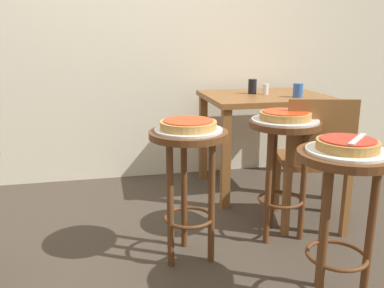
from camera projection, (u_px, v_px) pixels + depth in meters
The scene contains 16 objects.
ground_plane at pixel (152, 278), 2.08m from camera, with size 6.00×6.00×0.00m, color #42382D.
stool_foreground at pixel (343, 193), 1.76m from camera, with size 0.41×0.41×0.72m.
serving_plate_foreground at pixel (347, 151), 1.71m from camera, with size 0.34×0.34×0.01m, color white.
pizza_foreground at pixel (348, 144), 1.70m from camera, with size 0.26×0.26×0.05m.
stool_leftside at pixel (189, 165), 2.14m from camera, with size 0.41×0.41×0.72m.
serving_plate_leftside at pixel (188, 130), 2.09m from camera, with size 0.35×0.35×0.01m, color silver.
pizza_leftside at pixel (188, 124), 2.09m from camera, with size 0.29×0.29×0.05m.
stool_rear at pixel (283, 152), 2.38m from camera, with size 0.41×0.41×0.72m.
serving_plate_rear at pixel (285, 120), 2.34m from camera, with size 0.38×0.38×0.01m, color silver.
pizza_rear at pixel (285, 115), 2.33m from camera, with size 0.29×0.29×0.05m.
dining_table at pixel (264, 110), 3.17m from camera, with size 0.91×0.76×0.76m.
cup_near_edge at pixel (298, 90), 2.99m from camera, with size 0.07×0.07×0.10m, color #3360B2.
cup_far_edge at pixel (252, 86), 3.17m from camera, with size 0.07×0.07×0.11m, color black.
condiment_shaker at pixel (266, 89), 3.13m from camera, with size 0.04×0.04×0.08m, color white.
wooden_chair at pixel (314, 158), 2.52m from camera, with size 0.49×0.49×0.85m.
pizza_server_knife at pixel (358, 139), 1.68m from camera, with size 0.22×0.02×0.01m, color silver.
Camera 1 is at (-0.19, -1.84, 1.19)m, focal length 38.10 mm.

